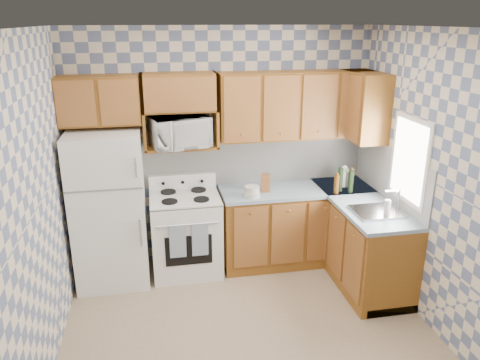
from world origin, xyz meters
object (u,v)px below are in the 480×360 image
at_px(refrigerator, 110,209).
at_px(microwave, 180,132).
at_px(stove_body, 186,235).
at_px(electric_kettle, 344,178).

bearing_deg(refrigerator, microwave, 9.01).
distance_m(stove_body, electric_kettle, 1.94).
distance_m(stove_body, microwave, 1.17).
height_order(microwave, electric_kettle, microwave).
distance_m(refrigerator, microwave, 1.11).
bearing_deg(stove_body, microwave, 99.49).
bearing_deg(microwave, electric_kettle, -18.48).
height_order(refrigerator, stove_body, refrigerator).
bearing_deg(electric_kettle, refrigerator, -179.54).
height_order(stove_body, electric_kettle, electric_kettle).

